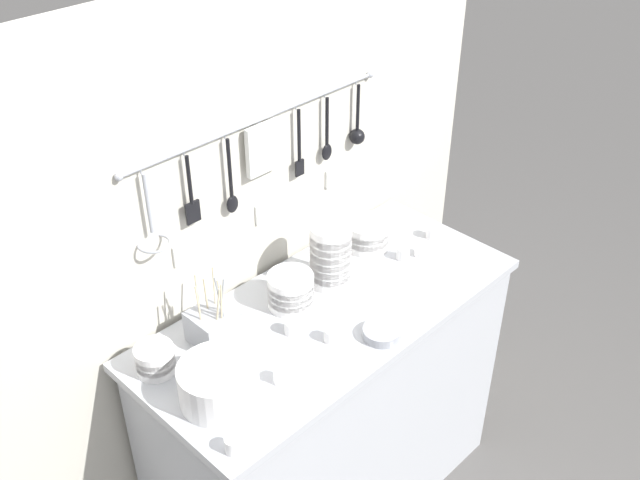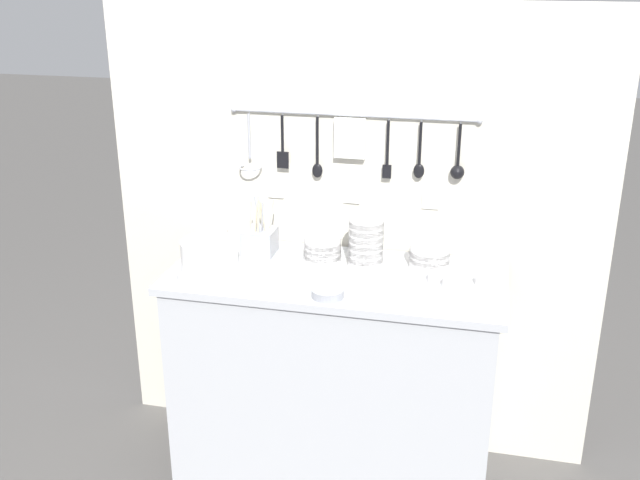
% 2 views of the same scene
% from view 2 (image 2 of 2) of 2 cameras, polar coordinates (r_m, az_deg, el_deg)
% --- Properties ---
extents(ground_plane, '(20.00, 20.00, 0.00)m').
position_cam_2_polar(ground_plane, '(3.44, 1.10, -17.37)').
color(ground_plane, '#514F4C').
extents(counter, '(1.32, 0.59, 0.96)m').
position_cam_2_polar(counter, '(3.17, 1.16, -10.54)').
color(counter, '#ADAFB5').
rests_on(counter, ground).
extents(back_wall, '(2.12, 0.11, 1.97)m').
position_cam_2_polar(back_wall, '(3.23, 2.45, 0.22)').
color(back_wall, beige).
rests_on(back_wall, ground).
extents(bowl_stack_short_front, '(0.11, 0.11, 0.09)m').
position_cam_2_polar(bowl_stack_short_front, '(3.22, -8.01, 0.15)').
color(bowl_stack_short_front, white).
rests_on(bowl_stack_short_front, counter).
extents(bowl_stack_back_corner, '(0.16, 0.16, 0.10)m').
position_cam_2_polar(bowl_stack_back_corner, '(3.02, 8.34, -1.17)').
color(bowl_stack_back_corner, white).
rests_on(bowl_stack_back_corner, counter).
extents(bowl_stack_tall_left, '(0.14, 0.14, 0.23)m').
position_cam_2_polar(bowl_stack_tall_left, '(2.97, 3.53, -0.04)').
color(bowl_stack_tall_left, white).
rests_on(bowl_stack_tall_left, counter).
extents(bowl_stack_wide_centre, '(0.15, 0.15, 0.12)m').
position_cam_2_polar(bowl_stack_wide_centre, '(3.03, 0.20, -0.71)').
color(bowl_stack_wide_centre, white).
rests_on(bowl_stack_wide_centre, counter).
extents(plate_stack, '(0.23, 0.23, 0.12)m').
position_cam_2_polar(plate_stack, '(3.00, -8.43, -1.11)').
color(plate_stack, white).
rests_on(plate_stack, counter).
extents(steel_mixing_bowl, '(0.12, 0.12, 0.03)m').
position_cam_2_polar(steel_mixing_bowl, '(2.75, 0.60, -4.06)').
color(steel_mixing_bowl, '#93969E').
rests_on(steel_mixing_bowl, counter).
extents(cutlery_caddy, '(0.13, 0.13, 0.26)m').
position_cam_2_polar(cutlery_caddy, '(3.14, -4.62, -0.04)').
color(cutlery_caddy, '#93969E').
rests_on(cutlery_caddy, counter).
extents(cup_back_left, '(0.05, 0.05, 0.05)m').
position_cam_2_polar(cup_back_left, '(2.86, 9.78, -3.15)').
color(cup_back_left, white).
rests_on(cup_back_left, counter).
extents(cup_front_left, '(0.05, 0.05, 0.05)m').
position_cam_2_polar(cup_front_left, '(2.97, -1.98, -1.91)').
color(cup_front_left, white).
rests_on(cup_front_left, counter).
extents(cup_by_caddy, '(0.05, 0.05, 0.05)m').
position_cam_2_polar(cup_by_caddy, '(2.91, -11.27, -2.84)').
color(cup_by_caddy, white).
rests_on(cup_by_caddy, counter).
extents(cup_beside_plates, '(0.05, 0.05, 0.05)m').
position_cam_2_polar(cup_beside_plates, '(2.86, -1.38, -2.87)').
color(cup_beside_plates, white).
rests_on(cup_beside_plates, counter).
extents(cup_mid_row, '(0.05, 0.05, 0.05)m').
position_cam_2_polar(cup_mid_row, '(2.90, 12.22, -3.01)').
color(cup_mid_row, white).
rests_on(cup_mid_row, counter).
extents(cup_edge_near, '(0.05, 0.05, 0.05)m').
position_cam_2_polar(cup_edge_near, '(2.89, 8.66, -2.79)').
color(cup_edge_near, white).
rests_on(cup_edge_near, counter).
extents(cup_back_right, '(0.05, 0.05, 0.05)m').
position_cam_2_polar(cup_back_right, '(2.90, -5.85, -2.61)').
color(cup_back_right, white).
rests_on(cup_back_right, counter).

